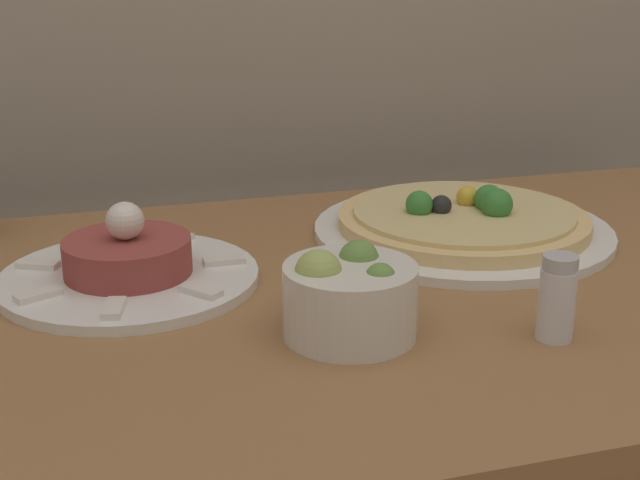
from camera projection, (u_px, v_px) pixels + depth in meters
The scene contains 5 objects.
dining_table at pixel (356, 403), 0.88m from camera, with size 1.08×0.63×0.73m.
pizza_plate at pixel (463, 223), 0.97m from camera, with size 0.33×0.33×0.06m.
tartare_plate at pixel (128, 266), 0.84m from camera, with size 0.25×0.25×0.08m.
small_bowl at pixel (349, 297), 0.73m from camera, with size 0.11×0.11×0.08m.
salt_shaker at pixel (557, 298), 0.72m from camera, with size 0.03×0.03×0.07m.
Camera 1 is at (-0.26, -0.42, 1.04)m, focal length 50.00 mm.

